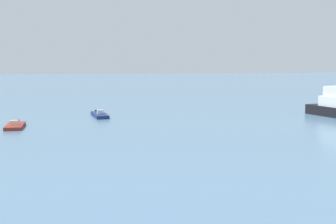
# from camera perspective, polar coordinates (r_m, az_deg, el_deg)

# --- Properties ---
(small_motorboat) EXTENTS (2.20, 6.13, 0.92)m
(small_motorboat) POSITION_cam_1_polar(r_m,az_deg,el_deg) (65.31, -7.78, -0.32)
(small_motorboat) COLOR navy
(small_motorboat) RESTS_ON ground
(fishing_skiff) EXTENTS (1.83, 5.24, 0.87)m
(fishing_skiff) POSITION_cam_1_polar(r_m,az_deg,el_deg) (57.26, -17.00, -1.51)
(fishing_skiff) COLOR maroon
(fishing_skiff) RESTS_ON ground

